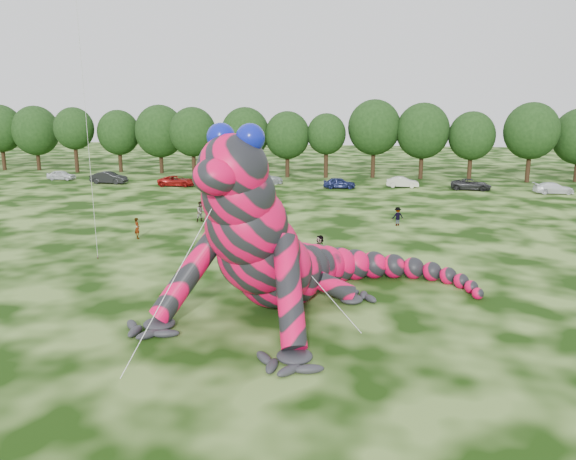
# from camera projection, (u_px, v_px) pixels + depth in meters

# --- Properties ---
(ground) EXTENTS (240.00, 240.00, 0.00)m
(ground) POSITION_uv_depth(u_px,v_px,m) (143.00, 362.00, 21.96)
(ground) COLOR #16330A
(ground) RESTS_ON ground
(inflatable_gecko) EXTENTS (20.50, 22.30, 9.15)m
(inflatable_gecko) POSITION_uv_depth(u_px,v_px,m) (287.00, 214.00, 27.59)
(inflatable_gecko) COLOR #E90643
(inflatable_gecko) RESTS_ON ground
(flying_kite) EXTENTS (2.88, 4.63, 17.17)m
(flying_kite) POSITION_uv_depth(u_px,v_px,m) (76.00, 2.00, 29.37)
(flying_kite) COLOR red
(flying_kite) RESTS_ON ground
(tree_1) EXTENTS (6.74, 6.07, 9.81)m
(tree_1) POSITION_uv_depth(u_px,v_px,m) (1.00, 138.00, 84.75)
(tree_1) COLOR black
(tree_1) RESTS_ON ground
(tree_2) EXTENTS (7.04, 6.34, 9.64)m
(tree_2) POSITION_uv_depth(u_px,v_px,m) (36.00, 138.00, 84.56)
(tree_2) COLOR black
(tree_2) RESTS_ON ground
(tree_3) EXTENTS (5.81, 5.23, 9.44)m
(tree_3) POSITION_uv_depth(u_px,v_px,m) (75.00, 140.00, 81.73)
(tree_3) COLOR black
(tree_3) RESTS_ON ground
(tree_4) EXTENTS (6.22, 5.60, 9.06)m
(tree_4) POSITION_uv_depth(u_px,v_px,m) (119.00, 141.00, 82.34)
(tree_4) COLOR black
(tree_4) RESTS_ON ground
(tree_5) EXTENTS (7.16, 6.44, 9.80)m
(tree_5) POSITION_uv_depth(u_px,v_px,m) (160.00, 139.00, 80.91)
(tree_5) COLOR black
(tree_5) RESTS_ON ground
(tree_6) EXTENTS (6.52, 5.86, 9.49)m
(tree_6) POSITION_uv_depth(u_px,v_px,m) (193.00, 141.00, 78.33)
(tree_6) COLOR black
(tree_6) RESTS_ON ground
(tree_7) EXTENTS (6.68, 6.01, 9.48)m
(tree_7) POSITION_uv_depth(u_px,v_px,m) (245.00, 142.00, 77.20)
(tree_7) COLOR black
(tree_7) RESTS_ON ground
(tree_8) EXTENTS (6.14, 5.53, 8.94)m
(tree_8) POSITION_uv_depth(u_px,v_px,m) (287.00, 144.00, 76.46)
(tree_8) COLOR black
(tree_8) RESTS_ON ground
(tree_9) EXTENTS (5.27, 4.74, 8.68)m
(tree_9) POSITION_uv_depth(u_px,v_px,m) (326.00, 146.00, 75.95)
(tree_9) COLOR black
(tree_9) RESTS_ON ground
(tree_10) EXTENTS (7.09, 6.38, 10.50)m
(tree_10) POSITION_uv_depth(u_px,v_px,m) (374.00, 139.00, 75.88)
(tree_10) COLOR black
(tree_10) RESTS_ON ground
(tree_11) EXTENTS (7.01, 6.31, 10.07)m
(tree_11) POSITION_uv_depth(u_px,v_px,m) (422.00, 141.00, 74.49)
(tree_11) COLOR black
(tree_11) RESTS_ON ground
(tree_12) EXTENTS (5.99, 5.39, 8.97)m
(tree_12) POSITION_uv_depth(u_px,v_px,m) (471.00, 146.00, 73.14)
(tree_12) COLOR black
(tree_12) RESTS_ON ground
(tree_13) EXTENTS (6.83, 6.15, 10.13)m
(tree_13) POSITION_uv_depth(u_px,v_px,m) (530.00, 143.00, 71.24)
(tree_13) COLOR black
(tree_13) RESTS_ON ground
(car_0) EXTENTS (3.73, 1.51, 1.27)m
(car_0) POSITION_uv_depth(u_px,v_px,m) (61.00, 175.00, 74.44)
(car_0) COLOR silver
(car_0) RESTS_ON ground
(car_1) EXTENTS (4.59, 1.67, 1.51)m
(car_1) POSITION_uv_depth(u_px,v_px,m) (109.00, 178.00, 70.92)
(car_1) COLOR black
(car_1) RESTS_ON ground
(car_2) EXTENTS (4.68, 2.39, 1.27)m
(car_2) POSITION_uv_depth(u_px,v_px,m) (177.00, 181.00, 68.78)
(car_2) COLOR #9C1110
(car_2) RESTS_ON ground
(car_3) EXTENTS (5.26, 2.97, 1.44)m
(car_3) POSITION_uv_depth(u_px,v_px,m) (263.00, 178.00, 70.75)
(car_3) COLOR silver
(car_3) RESTS_ON ground
(car_4) EXTENTS (4.00, 1.95, 1.31)m
(car_4) POSITION_uv_depth(u_px,v_px,m) (339.00, 183.00, 66.95)
(car_4) COLOR #192050
(car_4) RESTS_ON ground
(car_5) EXTENTS (3.86, 1.35, 1.27)m
(car_5) POSITION_uv_depth(u_px,v_px,m) (403.00, 182.00, 67.73)
(car_5) COLOR silver
(car_5) RESTS_ON ground
(car_6) EXTENTS (4.82, 2.63, 1.28)m
(car_6) POSITION_uv_depth(u_px,v_px,m) (471.00, 185.00, 65.71)
(car_6) COLOR #28282A
(car_6) RESTS_ON ground
(car_7) EXTENTS (4.49, 2.18, 1.26)m
(car_7) POSITION_uv_depth(u_px,v_px,m) (554.00, 188.00, 62.93)
(car_7) COLOR white
(car_7) RESTS_ON ground
(spectator_5) EXTENTS (0.99, 1.65, 1.69)m
(spectator_5) POSITION_uv_depth(u_px,v_px,m) (320.00, 248.00, 35.96)
(spectator_5) COLOR gray
(spectator_5) RESTS_ON ground
(spectator_2) EXTENTS (1.16, 0.94, 1.56)m
(spectator_2) POSITION_uv_depth(u_px,v_px,m) (398.00, 216.00, 46.41)
(spectator_2) COLOR gray
(spectator_2) RESTS_ON ground
(spectator_1) EXTENTS (1.08, 1.06, 1.76)m
(spectator_1) POSITION_uv_depth(u_px,v_px,m) (201.00, 212.00, 47.89)
(spectator_1) COLOR gray
(spectator_1) RESTS_ON ground
(spectator_0) EXTENTS (0.66, 0.70, 1.60)m
(spectator_0) POSITION_uv_depth(u_px,v_px,m) (137.00, 228.00, 41.88)
(spectator_0) COLOR gray
(spectator_0) RESTS_ON ground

